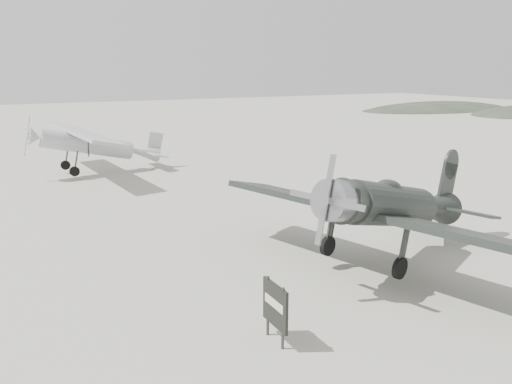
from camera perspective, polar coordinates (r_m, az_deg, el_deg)
ground at (r=17.89m, az=3.43°, el=-5.87°), size 160.00×160.00×0.00m
hill_northeast at (r=80.23m, az=20.11°, el=8.87°), size 32.00×16.00×5.20m
lowwing_monoplane at (r=16.09m, az=15.55°, el=-1.58°), size 8.06×11.06×3.58m
highwing_monoplane at (r=30.55m, az=-18.13°, el=5.57°), size 7.81×10.98×3.11m
sign_board at (r=11.49m, az=2.21°, el=-12.92°), size 0.09×1.02×1.47m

